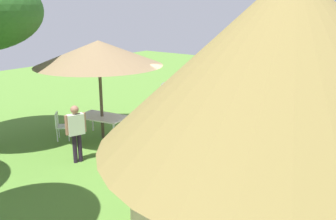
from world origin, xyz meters
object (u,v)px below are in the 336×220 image
at_px(patio_chair_east_end, 60,124).
at_px(patio_chair_near_lawn, 141,118).
at_px(thatched_hut, 283,119).
at_px(zebra_nearest_camera, 234,113).
at_px(shade_umbrella, 99,53).
at_px(striped_lounge_chair, 159,136).
at_px(patio_dining_table, 102,118).
at_px(guest_beside_umbrella, 76,129).
at_px(zebra_by_umbrella, 181,87).

bearing_deg(patio_chair_east_end, patio_chair_near_lawn, 97.71).
bearing_deg(thatched_hut, patio_chair_east_end, -11.48).
height_order(thatched_hut, zebra_nearest_camera, thatched_hut).
xyz_separation_m(shade_umbrella, striped_lounge_chair, (-1.82, -0.68, -2.51)).
xyz_separation_m(thatched_hut, patio_chair_east_end, (7.68, -1.56, -2.02)).
distance_m(patio_dining_table, patio_chair_near_lawn, 1.34).
height_order(shade_umbrella, patio_chair_east_end, shade_umbrella).
distance_m(guest_beside_umbrella, zebra_by_umbrella, 5.88).
bearing_deg(shade_umbrella, guest_beside_umbrella, 117.25).
height_order(guest_beside_umbrella, zebra_by_umbrella, guest_beside_umbrella).
bearing_deg(zebra_nearest_camera, patio_chair_near_lawn, 22.06).
distance_m(shade_umbrella, zebra_nearest_camera, 4.54).
bearing_deg(patio_chair_near_lawn, zebra_nearest_camera, -135.97).
xyz_separation_m(guest_beside_umbrella, zebra_nearest_camera, (-2.79, -3.75, 0.06)).
distance_m(zebra_nearest_camera, zebra_by_umbrella, 4.03).
bearing_deg(striped_lounge_chair, guest_beside_umbrella, -42.60).
xyz_separation_m(striped_lounge_chair, zebra_nearest_camera, (-1.87, -1.32, 0.77)).
relative_size(thatched_hut, guest_beside_umbrella, 3.36).
height_order(guest_beside_umbrella, zebra_nearest_camera, guest_beside_umbrella).
relative_size(patio_dining_table, zebra_by_umbrella, 0.75).
distance_m(patio_dining_table, guest_beside_umbrella, 1.99).
xyz_separation_m(patio_dining_table, striped_lounge_chair, (-1.82, -0.68, -0.41)).
bearing_deg(thatched_hut, zebra_nearest_camera, -55.79).
distance_m(patio_chair_near_lawn, zebra_nearest_camera, 3.20).
relative_size(thatched_hut, patio_dining_table, 3.15).
xyz_separation_m(thatched_hut, striped_lounge_chair, (4.94, -3.20, -2.29)).
xyz_separation_m(thatched_hut, patio_dining_table, (6.76, -2.51, -1.88)).
height_order(patio_dining_table, striped_lounge_chair, patio_dining_table).
relative_size(thatched_hut, patio_chair_near_lawn, 6.05).
bearing_deg(zebra_nearest_camera, shade_umbrella, 35.22).
xyz_separation_m(thatched_hut, guest_beside_umbrella, (5.85, -0.76, -1.57)).
bearing_deg(guest_beside_umbrella, striped_lounge_chair, 178.08).
bearing_deg(patio_chair_east_end, zebra_by_umbrella, 121.09).
relative_size(guest_beside_umbrella, zebra_by_umbrella, 0.70).
bearing_deg(patio_chair_east_end, patio_dining_table, 90.00).
bearing_deg(zebra_by_umbrella, patio_chair_east_end, -93.28).
height_order(shade_umbrella, striped_lounge_chair, shade_umbrella).
xyz_separation_m(shade_umbrella, guest_beside_umbrella, (-0.90, 1.75, -1.80)).
xyz_separation_m(patio_chair_near_lawn, striped_lounge_chair, (-1.18, 0.48, -0.26)).
bearing_deg(shade_umbrella, patio_chair_east_end, 45.88).
bearing_deg(shade_umbrella, patio_chair_near_lawn, -118.71).
distance_m(guest_beside_umbrella, zebra_nearest_camera, 4.67).
distance_m(patio_dining_table, zebra_by_umbrella, 4.12).
height_order(shade_umbrella, zebra_nearest_camera, shade_umbrella).
bearing_deg(zebra_nearest_camera, patio_dining_table, 35.22).
bearing_deg(patio_chair_east_end, striped_lounge_chair, 75.00).
relative_size(shade_umbrella, zebra_nearest_camera, 1.71).
bearing_deg(guest_beside_umbrella, shade_umbrella, -134.09).
relative_size(shade_umbrella, patio_chair_east_end, 4.42).
relative_size(patio_dining_table, guest_beside_umbrella, 1.07).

